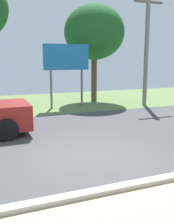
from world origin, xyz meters
TOP-DOWN VIEW (x-y plane):
  - ground_plane at (0.00, 2.95)m, footprint 40.00×22.00m
  - utility_pole at (6.30, 6.78)m, footprint 1.80×0.24m
  - roadside_billboard at (1.83, 7.82)m, footprint 2.60×0.12m
  - tree_right_mid at (4.13, 9.31)m, footprint 3.74×3.74m

SIDE VIEW (x-z plane):
  - ground_plane at x=0.00m, z-range -0.15..0.05m
  - roadside_billboard at x=1.83m, z-range 0.80..4.30m
  - utility_pole at x=6.30m, z-range 0.17..6.56m
  - tree_right_mid at x=4.13m, z-range 1.29..7.31m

